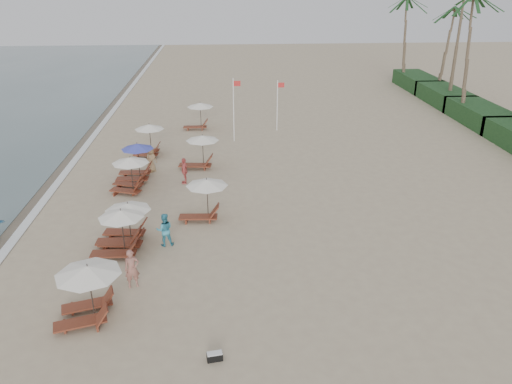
{
  "coord_description": "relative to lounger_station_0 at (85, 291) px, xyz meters",
  "views": [
    {
      "loc": [
        -0.79,
        -19.81,
        12.01
      ],
      "look_at": [
        1.0,
        5.01,
        1.3
      ],
      "focal_mm": 35.26,
      "sensor_mm": 36.0,
      "label": 1
    }
  ],
  "objects": [
    {
      "name": "lounger_station_0",
      "position": [
        0.0,
        0.0,
        0.0
      ],
      "size": [
        2.69,
        2.45,
        2.33
      ],
      "color": "brown",
      "rests_on": "ground"
    },
    {
      "name": "inland_station_0",
      "position": [
        4.15,
        8.24,
        0.1
      ],
      "size": [
        2.75,
        2.24,
        2.22
      ],
      "color": "brown",
      "rests_on": "ground"
    },
    {
      "name": "lounger_station_5",
      "position": [
        -0.09,
        19.08,
        -0.04
      ],
      "size": [
        2.38,
        2.11,
        2.32
      ],
      "color": "brown",
      "rests_on": "ground"
    },
    {
      "name": "lounger_station_2",
      "position": [
        0.41,
        5.94,
        -0.24
      ],
      "size": [
        2.65,
        2.2,
        2.1
      ],
      "color": "brown",
      "rests_on": "ground"
    },
    {
      "name": "foam_line",
      "position": [
        -5.2,
        13.72,
        -1.23
      ],
      "size": [
        0.5,
        140.0,
        0.02
      ],
      "primitive_type": "cube",
      "color": "white",
      "rests_on": "ground"
    },
    {
      "name": "beachgoer_far_a",
      "position": [
        2.85,
        13.49,
        -0.4
      ],
      "size": [
        0.46,
        1.0,
        1.68
      ],
      "primitive_type": "imported",
      "rotation": [
        0.0,
        0.0,
        4.76
      ],
      "color": "#CE5752",
      "rests_on": "ground"
    },
    {
      "name": "lounger_station_3",
      "position": [
        -0.43,
        12.46,
        -0.13
      ],
      "size": [
        2.53,
        2.3,
        2.15
      ],
      "color": "brown",
      "rests_on": "ground"
    },
    {
      "name": "beachgoer_mid_a",
      "position": [
        2.37,
        5.56,
        -0.41
      ],
      "size": [
        0.89,
        0.74,
        1.67
      ],
      "primitive_type": "imported",
      "rotation": [
        0.0,
        0.0,
        3.28
      ],
      "color": "teal",
      "rests_on": "ground"
    },
    {
      "name": "ground",
      "position": [
        6.0,
        3.72,
        -1.24
      ],
      "size": [
        160.0,
        160.0,
        0.0
      ],
      "primitive_type": "plane",
      "color": "tan",
      "rests_on": "ground"
    },
    {
      "name": "flag_pole_near",
      "position": [
        6.26,
        22.09,
        1.48
      ],
      "size": [
        0.6,
        0.08,
        4.94
      ],
      "color": "silver",
      "rests_on": "ground"
    },
    {
      "name": "lounger_station_4",
      "position": [
        -0.33,
        14.36,
        -0.18
      ],
      "size": [
        2.52,
        2.04,
        2.4
      ],
      "color": "brown",
      "rests_on": "ground"
    },
    {
      "name": "inland_station_2",
      "position": [
        3.31,
        25.71,
        0.13
      ],
      "size": [
        2.68,
        2.24,
        2.22
      ],
      "color": "brown",
      "rests_on": "ground"
    },
    {
      "name": "wet_sand_band",
      "position": [
        -6.5,
        13.72,
        -1.24
      ],
      "size": [
        3.2,
        140.0,
        0.01
      ],
      "primitive_type": "cube",
      "color": "#6B5E4C",
      "rests_on": "ground"
    },
    {
      "name": "lounger_station_1",
      "position": [
        0.25,
        5.0,
        -0.23
      ],
      "size": [
        2.6,
        2.13,
        2.19
      ],
      "color": "brown",
      "rests_on": "ground"
    },
    {
      "name": "beachgoer_far_b",
      "position": [
        0.51,
        15.72,
        -0.39
      ],
      "size": [
        0.96,
        0.99,
        1.71
      ],
      "primitive_type": "imported",
      "rotation": [
        0.0,
        0.0,
        0.86
      ],
      "color": "#A38158",
      "rests_on": "ground"
    },
    {
      "name": "beachgoer_near",
      "position": [
        1.36,
        2.1,
        -0.39
      ],
      "size": [
        0.72,
        0.58,
        1.7
      ],
      "primitive_type": "imported",
      "rotation": [
        0.0,
        0.0,
        0.31
      ],
      "color": "#9D6355",
      "rests_on": "ground"
    },
    {
      "name": "inland_station_1",
      "position": [
        3.67,
        16.17,
        0.03
      ],
      "size": [
        2.88,
        2.24,
        2.22
      ],
      "color": "brown",
      "rests_on": "ground"
    },
    {
      "name": "flag_pole_far",
      "position": [
        9.97,
        24.87,
        1.11
      ],
      "size": [
        0.6,
        0.08,
        4.22
      ],
      "color": "silver",
      "rests_on": "ground"
    },
    {
      "name": "duffel_bag",
      "position": [
        4.78,
        -2.59,
        -1.09
      ],
      "size": [
        0.57,
        0.35,
        0.3
      ],
      "color": "black",
      "rests_on": "ground"
    }
  ]
}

